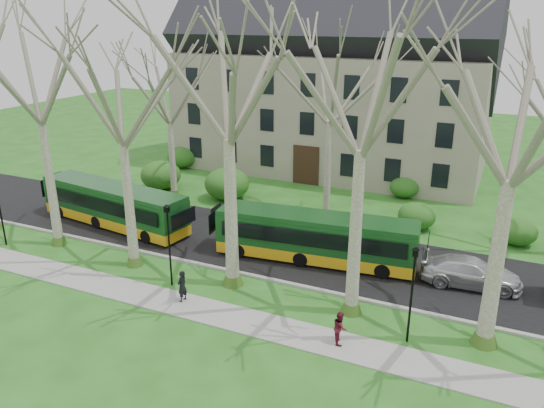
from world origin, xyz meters
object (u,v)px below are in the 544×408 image
at_px(pedestrian_a, 182,286).
at_px(pedestrian_b, 340,327).
at_px(bus_lead, 114,205).
at_px(bus_follow, 316,237).
at_px(sedan, 471,272).

bearing_deg(pedestrian_a, pedestrian_b, 94.50).
bearing_deg(pedestrian_b, bus_lead, 45.03).
distance_m(bus_follow, sedan, 8.27).
relative_size(sedan, pedestrian_a, 3.14).
distance_m(bus_follow, pedestrian_b, 8.05).
distance_m(bus_lead, sedan, 22.04).
height_order(bus_lead, bus_follow, bus_lead).
relative_size(bus_lead, bus_follow, 1.00).
height_order(sedan, pedestrian_b, pedestrian_b).
height_order(sedan, pedestrian_a, pedestrian_a).
distance_m(bus_follow, pedestrian_a, 8.16).
relative_size(bus_follow, pedestrian_a, 7.00).
xyz_separation_m(bus_follow, pedestrian_a, (-4.23, -6.95, -0.59)).
bearing_deg(pedestrian_a, bus_follow, 154.29).
relative_size(sedan, pedestrian_b, 3.42).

